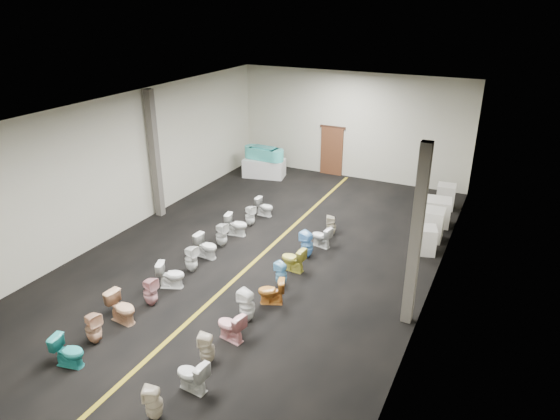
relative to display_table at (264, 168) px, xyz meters
The scene contains 39 objects.
floor 7.17m from the display_table, 62.40° to the right, with size 16.00×16.00×0.00m, color black.
ceiling 8.25m from the display_table, 62.40° to the right, with size 16.00×16.00×0.00m, color black.
wall_back 4.15m from the display_table, 26.60° to the left, with size 10.00×10.00×0.00m, color #BBB8A0.
wall_front 14.84m from the display_table, 76.99° to the right, with size 10.00×10.00×0.00m, color #BBB8A0.
wall_left 6.82m from the display_table, 104.89° to the right, with size 16.00×16.00×0.00m, color #BBB8A0.
wall_right 10.62m from the display_table, 37.33° to the right, with size 16.00×16.00×0.00m, color #BBB8A0.
aisle_stripe 7.17m from the display_table, 62.40° to the right, with size 0.12×15.60×0.01m, color olive.
back_door 3.05m from the display_table, 32.46° to the left, with size 1.00×0.10×2.10m, color #562D19.
door_frame 3.45m from the display_table, 32.62° to the left, with size 1.15×0.08×0.10m, color #331C11.
column_left 5.83m from the display_table, 105.05° to the right, with size 0.25×0.25×4.50m, color #59544C.
column_right 11.40m from the display_table, 44.19° to the right, with size 0.25×0.25×4.50m, color #59544C.
display_table is the anchor object (origin of this frame).
bathtub 0.68m from the display_table, 116.57° to the left, with size 1.86×0.74×0.55m.
appliance_crate_a 8.73m from the display_table, 27.90° to the right, with size 0.66×0.66×0.85m, color silver.
appliance_crate_b 8.30m from the display_table, 21.56° to the right, with size 0.75×0.75×1.03m, color silver.
appliance_crate_c 7.92m from the display_table, 13.09° to the right, with size 0.82×0.82×0.92m, color silver.
appliance_crate_d 7.72m from the display_table, ahead, with size 0.64×0.64×0.92m, color silver.
toilet_left_0 12.79m from the display_table, 81.16° to the right, with size 0.40×0.70×0.71m, color teal.
toilet_left_1 11.98m from the display_table, 81.01° to the right, with size 0.35×0.36×0.79m, color #E0AB88.
toilet_left_2 11.08m from the display_table, 80.23° to the right, with size 0.43×0.76×0.78m, color tan.
toilet_left_3 10.27m from the display_table, 78.56° to the right, with size 0.35×0.36×0.78m, color #D7979D.
toilet_left_4 9.34m from the display_table, 77.82° to the right, with size 0.41×0.73×0.74m, color white.
toilet_left_5 8.43m from the display_table, 76.53° to the right, with size 0.36×0.37×0.80m, color white.
toilet_left_6 7.53m from the display_table, 75.55° to the right, with size 0.41×0.72×0.73m, color white.
toilet_left_7 6.75m from the display_table, 73.67° to the right, with size 0.36×0.36×0.79m, color silver.
toilet_left_8 5.88m from the display_table, 71.08° to the right, with size 0.41×0.73×0.74m, color white.
toilet_left_9 5.12m from the display_table, 67.66° to the right, with size 0.33×0.34×0.73m, color white.
toilet_left_10 4.25m from the display_table, 61.98° to the right, with size 0.37×0.66×0.67m, color silver.
toilet_right_0 13.78m from the display_table, 70.72° to the right, with size 0.33×0.34×0.73m, color beige.
toilet_right_1 12.98m from the display_table, 68.56° to the right, with size 0.40×0.70×0.72m, color silver.
toilet_right_2 12.16m from the display_table, 67.96° to the right, with size 0.33×0.34×0.73m, color beige.
toilet_right_3 11.35m from the display_table, 66.07° to the right, with size 0.41×0.72×0.73m, color #F4A8AC.
toilet_right_4 10.59m from the display_table, 64.43° to the right, with size 0.38×0.38×0.84m, color white.
toilet_right_5 9.87m from the display_table, 61.12° to the right, with size 0.39×0.68×0.70m, color orange.
toilet_right_6 9.02m from the display_table, 59.24° to the right, with size 0.32×0.32×0.70m, color #7EC9F1.
toilet_right_7 8.25m from the display_table, 56.42° to the right, with size 0.41×0.72×0.73m, color #D4CC4C.
toilet_right_8 7.51m from the display_table, 52.30° to the right, with size 0.37×0.38×0.83m, color #72B8F5.
toilet_right_9 6.96m from the display_table, 47.24° to the right, with size 0.38×0.67×0.68m, color white.
toilet_right_10 6.34m from the display_table, 41.81° to the right, with size 0.31×0.32×0.70m, color beige.
Camera 1 is at (6.45, -11.98, 7.29)m, focal length 32.00 mm.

